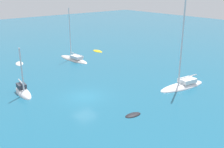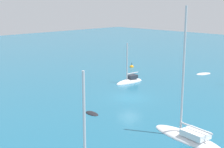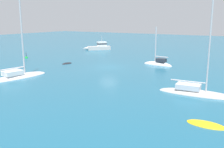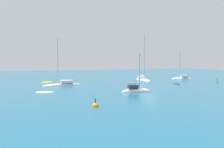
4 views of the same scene
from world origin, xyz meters
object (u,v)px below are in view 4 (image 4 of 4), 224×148
Objects in this scene: yacht at (136,91)px; mooring_buoy at (217,82)px; sailboat_1 at (62,85)px; sailboat at (143,79)px; tender_1 at (176,84)px; ketch at (182,78)px; tender at (47,82)px; rib at (45,92)px; channel_buoy at (95,107)px.

mooring_buoy is at bearing 19.60° from yacht.
yacht is (8.83, -12.67, 0.01)m from sailboat_1.
yacht is at bearing 120.86° from sailboat_1.
sailboat reaches higher than tender_1.
tender_1 is (1.57, -10.37, -0.21)m from sailboat.
mooring_buoy is (0.16, -10.68, -0.17)m from ketch.
mooring_buoy reaches higher than tender.
mooring_buoy is at bearing 163.10° from sailboat_1.
sailboat_1 reaches higher than rib.
ketch is at bearing -177.73° from sailboat_1.
tender_1 is 1.64× the size of channel_buoy.
rib is 2.37× the size of mooring_buoy.
mooring_buoy is at bearing -159.91° from rib.
channel_buoy is at bearing 127.07° from rib.
sailboat is 11.59m from ketch.
sailboat reaches higher than tender.
yacht reaches higher than channel_buoy.
tender_1 is (25.14, 1.79, 0.00)m from rib.
rib is 1.10× the size of tender.
ketch is (11.58, -0.45, -0.03)m from sailboat.
mooring_buoy is at bearing 22.19° from channel_buoy.
sailboat is 9.76× the size of channel_buoy.
sailboat reaches higher than sailboat_1.
rib is 0.32× the size of sailboat_1.
channel_buoy is (-19.60, -23.92, -0.21)m from sailboat.
ketch reaches higher than tender_1.
sailboat is 3.92× the size of rib.
sailboat is at bearing 62.56° from yacht.
rib is 9.05m from sailboat_1.
sailboat is at bearing -134.29° from rib.
yacht is 5.07× the size of mooring_buoy.
mooring_buoy is at bearing 110.84° from ketch.
tender is 2.26× the size of channel_buoy.
channel_buoy is at bearing 56.95° from ketch.
sailboat is 1.83× the size of yacht.
mooring_buoy is at bearing -88.12° from tender_1.
mooring_buoy is (35.30, 1.03, 0.02)m from rib.
rib is 0.37× the size of ketch.
channel_buoy is at bearing -31.47° from sailboat.
tender is at bearing 14.22° from ketch.
tender_1 is at bearing 16.46° from sailboat.
channel_buoy is (2.55, -26.86, 0.00)m from tender.
rib is 35.32m from mooring_buoy.
channel_buoy is (-31.18, -23.46, -0.18)m from ketch.
ketch is at bearing 36.96° from channel_buoy.
rib is at bearing -54.85° from sailboat.
rib is at bearing 38.40° from ketch.
rib is 25.20m from tender_1.
sailboat reaches higher than ketch.
ketch is 33.90m from tender.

